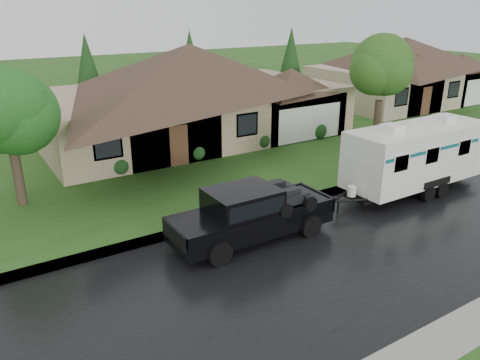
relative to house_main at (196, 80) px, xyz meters
name	(u,v)px	position (x,y,z in m)	size (l,w,h in m)	color
ground	(313,228)	(-2.29, -13.84, -3.59)	(140.00, 140.00, 0.00)	#2A5119
road	(351,250)	(-2.29, -15.84, -3.59)	(140.00, 8.00, 0.01)	black
curb	(277,206)	(-2.29, -11.59, -3.52)	(140.00, 0.50, 0.15)	gray
lawn	(157,137)	(-2.29, 1.16, -3.52)	(140.00, 26.00, 0.15)	#2A5119
house_main	(196,80)	(0.00, 0.00, 0.00)	(19.44, 10.80, 6.90)	tan
house_neighbor	(407,64)	(19.97, 0.50, -0.27)	(15.12, 9.72, 6.45)	tan
tree_left_green	(7,112)	(-11.20, -5.94, 0.42)	(3.36, 3.36, 5.56)	#382B1E
tree_right_green	(382,72)	(7.61, -7.75, 0.82)	(3.71, 3.71, 6.14)	#382B1E
shrub_row	(231,145)	(-0.29, -4.54, -2.94)	(13.60, 1.00, 1.00)	#143814
pickup_truck	(249,212)	(-4.82, -13.31, -2.53)	(5.95, 2.26, 1.98)	black
travel_trailer	(416,154)	(3.99, -13.31, -1.84)	(7.34, 2.58, 3.29)	white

